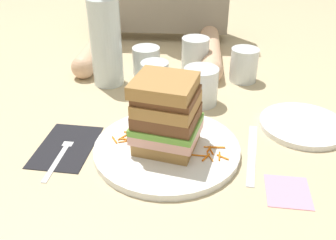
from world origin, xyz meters
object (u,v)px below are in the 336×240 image
Objects in this scene: napkin_dark at (66,146)px; juice_glass at (201,88)px; main_plate at (167,149)px; napkin_pink at (288,191)px; water_bottle at (105,36)px; fork at (62,151)px; sandwich at (166,115)px; side_plate at (303,125)px; empty_tumbler_0 at (155,78)px; empty_tumbler_2 at (146,62)px; empty_tumbler_3 at (244,65)px; knife at (252,155)px; empty_tumbler_1 at (195,55)px.

juice_glass is at bearing 38.02° from napkin_dark.
main_plate is 0.23m from napkin_pink.
main_plate is 0.36m from water_bottle.
fork is (-0.00, -0.02, 0.00)m from napkin_dark.
napkin_dark is 1.92× the size of napkin_pink.
sandwich is (-0.00, 0.00, 0.08)m from main_plate.
napkin_dark is at bearing -167.13° from side_plate.
juice_glass reaches higher than empty_tumbler_0.
empty_tumbler_0 reaches higher than empty_tumbler_2.
empty_tumbler_0 is 0.95× the size of empty_tumbler_3.
side_plate is at bearing 42.89° from knife.
knife is 0.11m from napkin_pink.
sandwich is 1.48× the size of empty_tumbler_1.
sandwich is 0.25m from empty_tumbler_0.
sandwich reaches higher than knife.
water_bottle reaches higher than empty_tumbler_1.
knife is at bearing -54.69° from empty_tumbler_2.
empty_tumbler_1 is at bearing 59.20° from fork.
empty_tumbler_1 is (0.24, 0.39, 0.05)m from napkin_dark.
empty_tumbler_1 is 0.52× the size of side_plate.
juice_glass is (0.06, 0.21, -0.04)m from sandwich.
empty_tumbler_2 reaches higher than main_plate.
napkin_dark is 0.37m from empty_tumbler_2.
empty_tumbler_3 reaches higher than knife.
empty_tumbler_2 reaches higher than fork.
knife is 2.29× the size of juice_glass.
empty_tumbler_1 reaches higher than napkin_pink.
empty_tumbler_2 is at bearing 103.44° from main_plate.
empty_tumbler_0 is (-0.05, 0.24, -0.04)m from sandwich.
knife and napkin_pink have the same top height.
juice_glass reaches higher than empty_tumbler_2.
sandwich is 0.21m from napkin_dark.
napkin_pink is (0.39, -0.39, -0.13)m from water_bottle.
main_plate is 1.40× the size of knife.
sandwich is 0.70× the size of knife.
napkin_dark is at bearing 179.68° from main_plate.
napkin_dark is 0.29m from empty_tumbler_0.
main_plate is at bearing -59.34° from water_bottle.
empty_tumbler_3 reaches higher than main_plate.
fork is 0.42m from napkin_pink.
empty_tumbler_2 is (-0.03, 0.10, -0.00)m from empty_tumbler_0.
empty_tumbler_2 is (0.09, 0.05, -0.09)m from water_bottle.
empty_tumbler_3 is at bearing 42.23° from napkin_dark.
empty_tumbler_3 is (0.26, -0.01, 0.00)m from empty_tumbler_2.
napkin_pink is at bearing -24.91° from main_plate.
knife is 1.11× the size of side_plate.
fork is at bearing -139.20° from juice_glass.
empty_tumbler_1 is 1.18× the size of empty_tumbler_2.
empty_tumbler_3 is (0.37, 0.34, 0.04)m from napkin_dark.
juice_glass is 1.00× the size of empty_tumbler_3.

